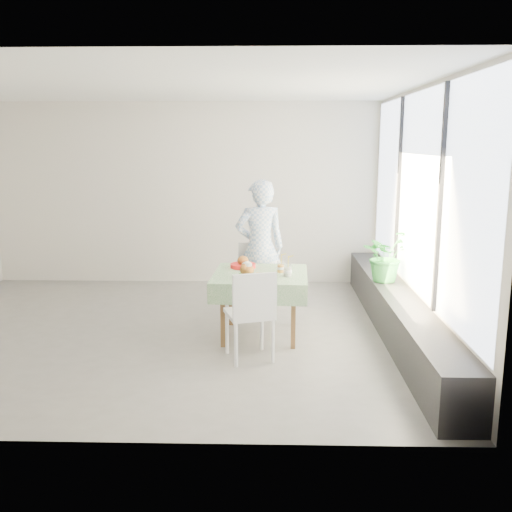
{
  "coord_description": "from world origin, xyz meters",
  "views": [
    {
      "loc": [
        1.34,
        -6.36,
        2.2
      ],
      "look_at": [
        1.18,
        -0.04,
        0.93
      ],
      "focal_mm": 40.0,
      "sensor_mm": 36.0,
      "label": 1
    }
  ],
  "objects_px": {
    "cafe_table": "(260,297)",
    "chair_far": "(257,293)",
    "juice_cup_orange": "(281,267)",
    "chair_near": "(250,332)",
    "main_dish": "(249,272)",
    "diner": "(260,248)",
    "potted_plant": "(385,255)"
  },
  "relations": [
    {
      "from": "chair_far",
      "to": "chair_near",
      "type": "bearing_deg",
      "value": -91.08
    },
    {
      "from": "chair_near",
      "to": "diner",
      "type": "xyz_separation_m",
      "value": [
        0.07,
        1.59,
        0.58
      ]
    },
    {
      "from": "chair_near",
      "to": "diner",
      "type": "distance_m",
      "value": 1.69
    },
    {
      "from": "cafe_table",
      "to": "main_dish",
      "type": "distance_m",
      "value": 0.4
    },
    {
      "from": "cafe_table",
      "to": "main_dish",
      "type": "xyz_separation_m",
      "value": [
        -0.12,
        -0.18,
        0.34
      ]
    },
    {
      "from": "cafe_table",
      "to": "chair_near",
      "type": "bearing_deg",
      "value": -97.55
    },
    {
      "from": "cafe_table",
      "to": "chair_far",
      "type": "height_order",
      "value": "chair_far"
    },
    {
      "from": "potted_plant",
      "to": "chair_near",
      "type": "bearing_deg",
      "value": -139.96
    },
    {
      "from": "diner",
      "to": "main_dish",
      "type": "height_order",
      "value": "diner"
    },
    {
      "from": "chair_far",
      "to": "potted_plant",
      "type": "bearing_deg",
      "value": -7.06
    },
    {
      "from": "main_dish",
      "to": "potted_plant",
      "type": "bearing_deg",
      "value": 27.0
    },
    {
      "from": "chair_far",
      "to": "juice_cup_orange",
      "type": "bearing_deg",
      "value": -70.16
    },
    {
      "from": "main_dish",
      "to": "cafe_table",
      "type": "bearing_deg",
      "value": 56.04
    },
    {
      "from": "diner",
      "to": "main_dish",
      "type": "bearing_deg",
      "value": 73.29
    },
    {
      "from": "chair_far",
      "to": "juice_cup_orange",
      "type": "xyz_separation_m",
      "value": [
        0.3,
        -0.82,
        0.52
      ]
    },
    {
      "from": "chair_far",
      "to": "diner",
      "type": "xyz_separation_m",
      "value": [
        0.04,
        0.03,
        0.59
      ]
    },
    {
      "from": "cafe_table",
      "to": "juice_cup_orange",
      "type": "distance_m",
      "value": 0.41
    },
    {
      "from": "potted_plant",
      "to": "cafe_table",
      "type": "bearing_deg",
      "value": -156.71
    },
    {
      "from": "cafe_table",
      "to": "potted_plant",
      "type": "relative_size",
      "value": 1.68
    },
    {
      "from": "juice_cup_orange",
      "to": "diner",
      "type": "bearing_deg",
      "value": 106.64
    },
    {
      "from": "cafe_table",
      "to": "juice_cup_orange",
      "type": "relative_size",
      "value": 4.3
    },
    {
      "from": "chair_far",
      "to": "chair_near",
      "type": "relative_size",
      "value": 0.97
    },
    {
      "from": "chair_near",
      "to": "potted_plant",
      "type": "xyz_separation_m",
      "value": [
        1.63,
        1.37,
        0.53
      ]
    },
    {
      "from": "juice_cup_orange",
      "to": "chair_far",
      "type": "bearing_deg",
      "value": 109.84
    },
    {
      "from": "juice_cup_orange",
      "to": "potted_plant",
      "type": "relative_size",
      "value": 0.39
    },
    {
      "from": "potted_plant",
      "to": "juice_cup_orange",
      "type": "bearing_deg",
      "value": -154.43
    },
    {
      "from": "cafe_table",
      "to": "potted_plant",
      "type": "height_order",
      "value": "potted_plant"
    },
    {
      "from": "chair_far",
      "to": "cafe_table",
      "type": "bearing_deg",
      "value": -85.71
    },
    {
      "from": "diner",
      "to": "potted_plant",
      "type": "distance_m",
      "value": 1.57
    },
    {
      "from": "cafe_table",
      "to": "diner",
      "type": "xyz_separation_m",
      "value": [
        -0.02,
        0.88,
        0.41
      ]
    },
    {
      "from": "cafe_table",
      "to": "chair_near",
      "type": "height_order",
      "value": "chair_near"
    },
    {
      "from": "main_dish",
      "to": "chair_far",
      "type": "bearing_deg",
      "value": 86.71
    }
  ]
}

